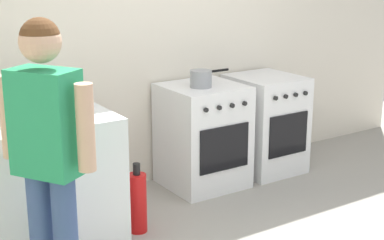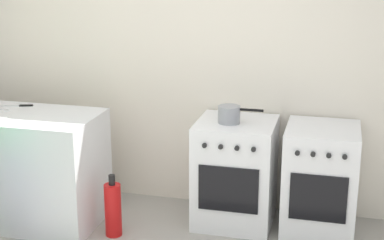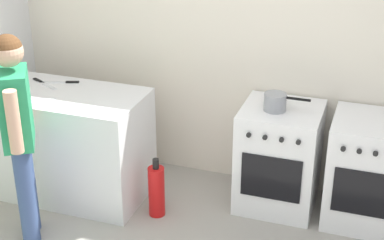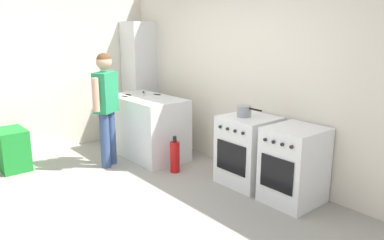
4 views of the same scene
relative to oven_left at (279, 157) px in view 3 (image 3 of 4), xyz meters
The scene contains 11 objects.
back_wall 1.01m from the oven_left, 133.25° to the left, with size 6.00×0.10×2.60m, color silver.
counter_unit 1.74m from the oven_left, 167.46° to the right, with size 1.30×0.70×0.90m, color silver.
oven_left is the anchor object (origin of this frame).
oven_right 0.67m from the oven_left, ahead, with size 0.55×0.62×0.85m.
pot 0.50m from the oven_left, 136.59° to the right, with size 0.35×0.17×0.14m.
knife_chef 1.99m from the oven_left, 162.55° to the right, with size 0.30×0.14×0.01m.
knife_paring 2.14m from the oven_left, 166.08° to the right, with size 0.21×0.04×0.01m.
knife_carving 2.03m from the oven_left, behind, with size 0.31×0.18×0.01m.
knife_bread 1.91m from the oven_left, behind, with size 0.34×0.14×0.01m.
person 2.03m from the oven_left, 148.07° to the right, with size 0.35×0.50×1.57m.
fire_extinguisher 1.01m from the oven_left, 151.22° to the right, with size 0.13×0.13×0.50m.
Camera 3 is at (1.04, -2.57, 2.66)m, focal length 55.00 mm.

